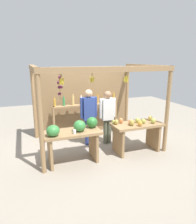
# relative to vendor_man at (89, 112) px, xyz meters

# --- Properties ---
(ground_plane) EXTENTS (12.00, 12.00, 0.00)m
(ground_plane) POSITION_rel_vendor_man_xyz_m (0.18, -0.03, -0.94)
(ground_plane) COLOR gray
(ground_plane) RESTS_ON ground
(market_stall) EXTENTS (3.21, 2.24, 2.20)m
(market_stall) POSITION_rel_vendor_man_xyz_m (0.17, 0.45, 0.37)
(market_stall) COLOR #99754C
(market_stall) RESTS_ON ground
(fruit_counter_left) EXTENTS (1.32, 0.67, 1.02)m
(fruit_counter_left) POSITION_rel_vendor_man_xyz_m (-0.64, -0.85, -0.27)
(fruit_counter_left) COLOR #99754C
(fruit_counter_left) RESTS_ON ground
(fruit_counter_right) EXTENTS (1.30, 0.64, 0.92)m
(fruit_counter_right) POSITION_rel_vendor_man_xyz_m (1.02, -0.83, -0.36)
(fruit_counter_right) COLOR #99754C
(fruit_counter_right) RESTS_ON ground
(bottle_shelf_unit) EXTENTS (2.06, 0.22, 1.34)m
(bottle_shelf_unit) POSITION_rel_vendor_man_xyz_m (0.15, 0.77, -0.12)
(bottle_shelf_unit) COLOR #99754C
(bottle_shelf_unit) RESTS_ON ground
(vendor_man) EXTENTS (0.48, 0.21, 1.57)m
(vendor_man) POSITION_rel_vendor_man_xyz_m (0.00, 0.00, 0.00)
(vendor_man) COLOR navy
(vendor_man) RESTS_ON ground
(vendor_woman) EXTENTS (0.48, 0.20, 1.51)m
(vendor_woman) POSITION_rel_vendor_man_xyz_m (0.52, -0.10, -0.04)
(vendor_woman) COLOR #525945
(vendor_woman) RESTS_ON ground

